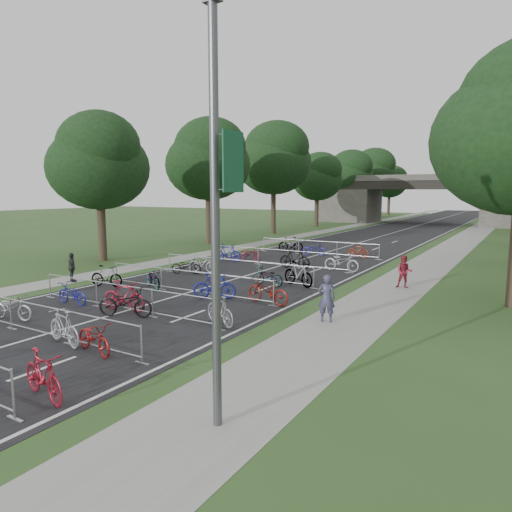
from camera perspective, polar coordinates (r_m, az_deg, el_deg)
The scene contains 45 objects.
road at distance 56.79m, azimuth 17.41°, elevation 2.97°, with size 11.00×140.00×0.01m, color black.
sidewalk_right at distance 55.45m, azimuth 25.46°, elevation 2.45°, with size 3.00×140.00×0.01m, color gray.
sidewalk_left at distance 59.02m, azimuth 10.31°, elevation 3.39°, with size 2.00×140.00×0.01m, color gray.
lane_markings at distance 56.79m, azimuth 17.41°, elevation 2.97°, with size 0.12×140.00×0.00m, color silver.
overpass_bridge at distance 71.27m, azimuth 20.45°, elevation 6.63°, with size 31.00×8.00×7.05m.
lamppost at distance 8.65m, azimuth -4.97°, elevation 5.49°, with size 0.61×0.65×8.21m.
tree_left_0 at distance 32.51m, azimuth -19.04°, elevation 10.83°, with size 6.72×6.72×10.25m.
tree_left_1 at distance 41.31m, azimuth -5.97°, elevation 11.67°, with size 7.56×7.56×11.53m.
tree_left_2 at distance 51.43m, azimuth 2.28°, elevation 11.89°, with size 8.40×8.40×12.81m.
tree_left_3 at distance 62.11m, azimuth 7.71°, elevation 9.66°, with size 6.72×6.72×10.25m.
tree_left_4 at distance 73.29m, azimuth 11.53°, elevation 9.95°, with size 7.56×7.56×11.53m.
tree_left_5 at distance 84.70m, azimuth 14.33°, elevation 10.13°, with size 8.40×8.40×12.81m.
tree_left_6 at distance 96.19m, azimuth 16.40°, elevation 8.81°, with size 6.72×6.72×10.25m.
barrier_row_1 at distance 16.46m, azimuth -25.57°, elevation -7.24°, with size 9.70×0.08×1.10m.
barrier_row_2 at distance 18.59m, azimuth -16.26°, elevation -5.07°, with size 9.70×0.08×1.10m.
barrier_row_3 at distance 21.28m, azimuth -8.71°, elevation -3.20°, with size 9.70×0.08×1.10m.
barrier_row_4 at distance 24.43m, azimuth -2.69°, elevation -1.67°, with size 9.70×0.08×1.10m.
barrier_row_5 at distance 28.66m, azimuth 2.88°, elevation -0.22°, with size 9.70×0.08×1.10m.
barrier_row_6 at distance 34.02m, azimuth 7.68°, elevation 1.02°, with size 9.70×0.08×1.10m.
bike_3 at distance 11.59m, azimuth -25.07°, elevation -13.43°, with size 0.53×1.89×1.13m, color maroon.
bike_5 at distance 18.96m, azimuth -28.21°, elevation -5.69°, with size 0.63×1.80×0.95m, color #9D9DA4.
bike_6 at distance 15.21m, azimuth -22.88°, elevation -8.27°, with size 0.52×1.84×1.11m, color #A5A5AD.
bike_7 at distance 14.17m, azimuth -19.58°, elevation -9.62°, with size 0.63×1.80×0.95m, color maroon.
bike_8 at distance 20.49m, azimuth -22.03°, elevation -4.40°, with size 0.60×1.72×0.91m, color #1B1B96.
bike_9 at distance 18.60m, azimuth -16.17°, elevation -4.87°, with size 0.57×2.01×1.21m, color maroon.
bike_10 at distance 17.79m, azimuth -16.01°, elevation -5.62°, with size 0.73×2.11×1.11m, color black.
bike_11 at distance 16.13m, azimuth -4.53°, elevation -6.79°, with size 0.51×1.79×1.08m, color gray.
bike_12 at distance 23.64m, azimuth -18.18°, elevation -2.43°, with size 0.50×1.76×1.06m, color #A5A8AD.
bike_13 at distance 22.75m, azimuth -12.71°, elevation -2.78°, with size 0.62×1.78×0.94m, color #A5A8AD.
bike_14 at distance 20.04m, azimuth -5.23°, elevation -3.78°, with size 0.53×1.88×1.13m, color navy.
bike_15 at distance 19.04m, azimuth 1.44°, elevation -4.42°, with size 0.73×2.10×1.10m, color maroon.
bike_16 at distance 26.27m, azimuth -8.71°, elevation -1.26°, with size 0.61×1.74×0.91m, color black.
bike_17 at distance 26.46m, azimuth -6.72°, elevation -0.99°, with size 0.50×1.78×1.07m, color #9D9EA4.
bike_18 at distance 22.78m, azimuth 1.53°, elevation -2.58°, with size 0.61×1.76×0.93m, color #A5A8AD.
bike_19 at distance 22.70m, azimuth 5.30°, elevation -2.28°, with size 0.57×2.02×1.22m, color #A5A8AD.
bike_20 at distance 30.61m, azimuth -3.64°, elevation 0.37°, with size 0.55×1.94×1.16m, color navy.
bike_21 at distance 30.86m, azimuth -0.77°, elevation 0.28°, with size 0.65×1.87×0.98m, color maroon.
bike_22 at distance 27.74m, azimuth 4.86°, elevation -0.35°, with size 0.59×2.09×1.26m, color black.
bike_23 at distance 27.32m, azimuth 10.65°, elevation -0.72°, with size 0.75×2.15×1.13m, color #B1B0B8.
bike_25 at distance 35.67m, azimuth 4.36°, elevation 1.46°, with size 0.55×1.95×1.17m, color #A5A8AD.
bike_26 at distance 33.67m, azimuth 7.25°, elevation 0.85°, with size 0.64×1.83×0.96m, color navy.
bike_27 at distance 33.09m, azimuth 12.63°, elevation 0.62°, with size 0.47×1.65×0.99m, color maroon.
pedestrian_a at distance 16.61m, azimuth 8.80°, elevation -5.27°, with size 0.63×0.41×1.73m, color #3B3A57.
pedestrian_b at distance 23.27m, azimuth 18.05°, elevation -1.92°, with size 0.77×0.60×1.59m, color maroon.
pedestrian_c at distance 25.48m, azimuth -22.02°, elevation -1.35°, with size 0.90×0.37×1.53m, color #252528.
Camera 1 is at (13.43, -4.98, 4.66)m, focal length 32.00 mm.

